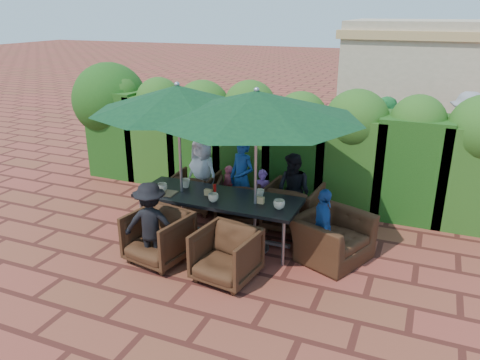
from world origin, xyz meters
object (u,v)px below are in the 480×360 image
at_px(umbrella_right, 256,105).
at_px(chair_end_right, 333,230).
at_px(chair_near_left, 158,235).
at_px(dining_table, 218,200).
at_px(chair_far_left, 196,189).
at_px(umbrella_left, 178,99).
at_px(chair_near_right, 226,253).
at_px(chair_far_mid, 239,198).
at_px(chair_far_right, 293,204).

bearing_deg(umbrella_right, chair_end_right, 8.50).
bearing_deg(chair_end_right, chair_near_left, 137.38).
height_order(dining_table, chair_end_right, chair_end_right).
xyz_separation_m(umbrella_right, chair_end_right, (1.14, 0.17, -1.77)).
bearing_deg(chair_far_left, umbrella_left, 101.06).
relative_size(dining_table, chair_near_right, 3.25).
relative_size(chair_far_left, chair_far_mid, 0.99).
distance_m(dining_table, chair_far_left, 1.34).
distance_m(chair_far_mid, chair_far_right, 0.97).
relative_size(chair_far_mid, chair_far_right, 0.90).
height_order(umbrella_left, umbrella_right, same).
distance_m(chair_far_right, chair_near_right, 1.89).
bearing_deg(chair_far_mid, chair_end_right, 140.82).
relative_size(dining_table, chair_far_left, 3.34).
distance_m(umbrella_left, chair_end_right, 2.97).
bearing_deg(chair_end_right, umbrella_right, 121.81).
xyz_separation_m(chair_far_left, chair_near_left, (0.37, -1.86, 0.03)).
xyz_separation_m(chair_far_mid, chair_far_right, (0.97, -0.00, 0.04)).
bearing_deg(umbrella_left, dining_table, 2.99).
relative_size(chair_near_right, chair_end_right, 0.77).
bearing_deg(umbrella_right, chair_far_left, 146.60).
bearing_deg(chair_far_right, chair_near_left, 54.04).
height_order(dining_table, chair_far_mid, chair_far_mid).
relative_size(chair_far_left, chair_near_right, 0.97).
relative_size(dining_table, chair_far_mid, 3.32).
distance_m(dining_table, chair_end_right, 1.79).
bearing_deg(chair_end_right, chair_far_mid, 90.56).
height_order(dining_table, chair_far_right, chair_far_right).
xyz_separation_m(chair_far_right, chair_near_left, (-1.48, -1.77, -0.02)).
height_order(chair_far_left, chair_near_right, chair_near_right).
height_order(umbrella_right, chair_near_left, umbrella_right).
distance_m(chair_far_mid, chair_near_left, 1.84).
distance_m(umbrella_right, chair_far_right, 2.03).
bearing_deg(chair_near_left, chair_end_right, 34.41).
bearing_deg(chair_far_mid, dining_table, 74.14).
bearing_deg(umbrella_right, chair_far_mid, 125.11).
height_order(umbrella_left, chair_far_mid, umbrella_left).
xyz_separation_m(umbrella_right, chair_near_right, (-0.06, -0.94, -1.82)).
height_order(dining_table, umbrella_right, umbrella_right).
xyz_separation_m(dining_table, chair_near_right, (0.58, -0.99, -0.28)).
height_order(dining_table, umbrella_left, umbrella_left).
xyz_separation_m(umbrella_left, chair_far_left, (-0.28, 0.99, -1.83)).
height_order(chair_near_left, chair_near_right, chair_near_left).
relative_size(chair_far_right, chair_near_right, 1.09).
bearing_deg(chair_far_mid, chair_near_right, 91.22).
relative_size(chair_far_right, chair_end_right, 0.84).
relative_size(umbrella_right, chair_near_left, 3.67).
bearing_deg(chair_end_right, umbrella_left, 116.89).
bearing_deg(dining_table, umbrella_right, -4.74).
xyz_separation_m(umbrella_left, umbrella_right, (1.25, -0.02, 0.00)).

